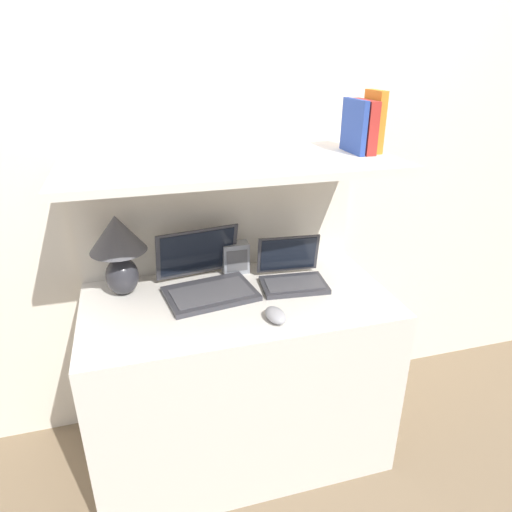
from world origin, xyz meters
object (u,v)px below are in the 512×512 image
at_px(laptop_small, 292,274).
at_px(computer_mouse, 276,315).
at_px(book_red, 363,126).
at_px(book_orange, 374,121).
at_px(router_box, 235,258).
at_px(laptop_large, 206,280).
at_px(table_lamp, 118,245).
at_px(book_blue, 354,126).

distance_m(laptop_small, computer_mouse, 0.30).
distance_m(laptop_small, book_red, 0.65).
relative_size(laptop_small, book_orange, 1.25).
bearing_deg(router_box, book_orange, -18.13).
bearing_deg(router_box, book_red, -19.72).
bearing_deg(book_orange, laptop_large, 177.16).
bearing_deg(book_orange, router_box, 161.87).
bearing_deg(book_red, table_lamp, 173.72).
bearing_deg(laptop_large, table_lamp, 167.63).
xyz_separation_m(router_box, book_blue, (0.43, -0.17, 0.56)).
bearing_deg(book_red, book_orange, 0.00).
relative_size(laptop_large, laptop_small, 1.37).
bearing_deg(book_blue, laptop_small, -179.78).
height_order(laptop_small, book_red, book_red).
bearing_deg(laptop_small, book_orange, 0.16).
distance_m(router_box, book_red, 0.75).
bearing_deg(book_red, laptop_large, 176.95).
distance_m(laptop_large, book_blue, 0.82).
distance_m(table_lamp, router_box, 0.50).
height_order(table_lamp, router_box, table_lamp).
xyz_separation_m(computer_mouse, book_red, (0.42, 0.26, 0.61)).
bearing_deg(table_lamp, laptop_small, -8.77).
relative_size(table_lamp, book_red, 1.71).
xyz_separation_m(laptop_large, laptop_small, (0.35, -0.03, -0.01)).
bearing_deg(laptop_large, book_orange, -2.84).
relative_size(laptop_small, book_red, 1.47).
distance_m(laptop_large, book_red, 0.85).
height_order(laptop_small, router_box, laptop_small).
xyz_separation_m(router_box, book_orange, (0.51, -0.17, 0.58)).
distance_m(book_orange, book_blue, 0.08).
bearing_deg(computer_mouse, laptop_large, 124.53).
relative_size(table_lamp, laptop_large, 0.85).
xyz_separation_m(laptop_small, book_red, (0.26, 0.00, 0.59)).
height_order(table_lamp, laptop_large, table_lamp).
relative_size(router_box, book_orange, 0.61).
xyz_separation_m(table_lamp, book_blue, (0.90, -0.10, 0.42)).
bearing_deg(book_orange, computer_mouse, -150.91).
xyz_separation_m(table_lamp, laptop_large, (0.32, -0.07, -0.16)).
bearing_deg(book_red, computer_mouse, -148.41).
bearing_deg(laptop_small, table_lamp, 171.23).
distance_m(table_lamp, book_red, 1.04).
height_order(laptop_large, book_blue, book_blue).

